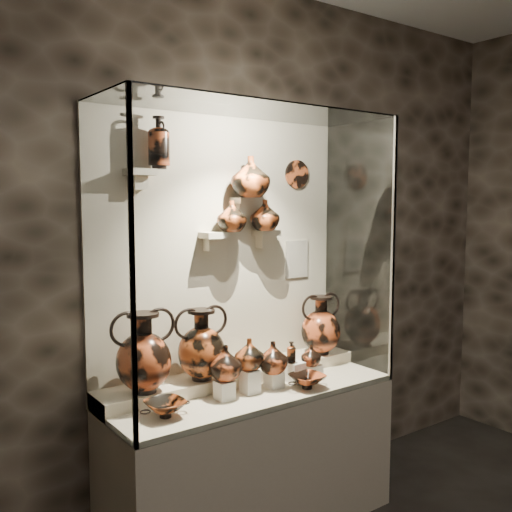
{
  "coord_description": "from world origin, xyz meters",
  "views": [
    {
      "loc": [
        -1.84,
        -0.39,
        1.91
      ],
      "look_at": [
        0.07,
        2.23,
        1.58
      ],
      "focal_mm": 40.0,
      "sensor_mm": 36.0,
      "label": 1
    }
  ],
  "objects_px": {
    "jug_c": "(273,357)",
    "ovoid_vase_c": "(265,215)",
    "ovoid_vase_a": "(232,216)",
    "amphora_left": "(144,352)",
    "amphora_right": "(321,325)",
    "amphora_mid": "(201,344)",
    "jug_a": "(225,363)",
    "kylix_right": "(307,380)",
    "lekythos_small": "(291,351)",
    "kylix_left": "(165,407)",
    "jug_e": "(311,355)",
    "lekythos_tall": "(159,139)",
    "ovoid_vase_b": "(250,177)",
    "jug_b": "(249,354)"
  },
  "relations": [
    {
      "from": "amphora_right",
      "to": "lekythos_tall",
      "type": "distance_m",
      "value": 1.58
    },
    {
      "from": "kylix_left",
      "to": "jug_c",
      "type": "bearing_deg",
      "value": -8.85
    },
    {
      "from": "kylix_right",
      "to": "ovoid_vase_c",
      "type": "height_order",
      "value": "ovoid_vase_c"
    },
    {
      "from": "jug_c",
      "to": "jug_b",
      "type": "bearing_deg",
      "value": 151.14
    },
    {
      "from": "amphora_mid",
      "to": "ovoid_vase_a",
      "type": "distance_m",
      "value": 0.76
    },
    {
      "from": "jug_a",
      "to": "ovoid_vase_c",
      "type": "bearing_deg",
      "value": 15.23
    },
    {
      "from": "kylix_left",
      "to": "jug_a",
      "type": "bearing_deg",
      "value": -2.95
    },
    {
      "from": "amphora_mid",
      "to": "jug_c",
      "type": "relative_size",
      "value": 2.2
    },
    {
      "from": "jug_c",
      "to": "ovoid_vase_a",
      "type": "xyz_separation_m",
      "value": [
        -0.1,
        0.27,
        0.8
      ]
    },
    {
      "from": "amphora_left",
      "to": "amphora_right",
      "type": "height_order",
      "value": "amphora_left"
    },
    {
      "from": "amphora_left",
      "to": "jug_e",
      "type": "height_order",
      "value": "amphora_left"
    },
    {
      "from": "kylix_left",
      "to": "ovoid_vase_c",
      "type": "distance_m",
      "value": 1.29
    },
    {
      "from": "amphora_left",
      "to": "kylix_left",
      "type": "relative_size",
      "value": 1.67
    },
    {
      "from": "kylix_right",
      "to": "ovoid_vase_c",
      "type": "xyz_separation_m",
      "value": [
        -0.02,
        0.38,
        0.93
      ]
    },
    {
      "from": "amphora_left",
      "to": "kylix_right",
      "type": "relative_size",
      "value": 1.69
    },
    {
      "from": "lekythos_small",
      "to": "kylix_right",
      "type": "bearing_deg",
      "value": -86.36
    },
    {
      "from": "ovoid_vase_a",
      "to": "ovoid_vase_c",
      "type": "height_order",
      "value": "ovoid_vase_c"
    },
    {
      "from": "kylix_right",
      "to": "lekythos_tall",
      "type": "distance_m",
      "value": 1.57
    },
    {
      "from": "amphora_mid",
      "to": "kylix_right",
      "type": "relative_size",
      "value": 1.6
    },
    {
      "from": "jug_e",
      "to": "amphora_left",
      "type": "bearing_deg",
      "value": -169.52
    },
    {
      "from": "lekythos_small",
      "to": "ovoid_vase_b",
      "type": "distance_m",
      "value": 1.05
    },
    {
      "from": "amphora_mid",
      "to": "ovoid_vase_c",
      "type": "xyz_separation_m",
      "value": [
        0.5,
        0.07,
        0.71
      ]
    },
    {
      "from": "amphora_mid",
      "to": "jug_b",
      "type": "bearing_deg",
      "value": -34.71
    },
    {
      "from": "amphora_left",
      "to": "jug_c",
      "type": "relative_size",
      "value": 2.34
    },
    {
      "from": "kylix_left",
      "to": "lekythos_tall",
      "type": "relative_size",
      "value": 0.82
    },
    {
      "from": "amphora_right",
      "to": "ovoid_vase_c",
      "type": "height_order",
      "value": "ovoid_vase_c"
    },
    {
      "from": "lekythos_tall",
      "to": "ovoid_vase_a",
      "type": "relative_size",
      "value": 1.71
    },
    {
      "from": "jug_c",
      "to": "ovoid_vase_c",
      "type": "height_order",
      "value": "ovoid_vase_c"
    },
    {
      "from": "jug_a",
      "to": "ovoid_vase_c",
      "type": "distance_m",
      "value": 0.93
    },
    {
      "from": "ovoid_vase_c",
      "to": "ovoid_vase_a",
      "type": "bearing_deg",
      "value": 163.79
    },
    {
      "from": "lekythos_tall",
      "to": "ovoid_vase_b",
      "type": "relative_size",
      "value": 1.29
    },
    {
      "from": "lekythos_small",
      "to": "kylix_left",
      "type": "bearing_deg",
      "value": -179.6
    },
    {
      "from": "jug_b",
      "to": "ovoid_vase_c",
      "type": "distance_m",
      "value": 0.85
    },
    {
      "from": "kylix_left",
      "to": "ovoid_vase_a",
      "type": "relative_size",
      "value": 1.4
    },
    {
      "from": "lekythos_small",
      "to": "kylix_right",
      "type": "distance_m",
      "value": 0.19
    },
    {
      "from": "lekythos_tall",
      "to": "ovoid_vase_a",
      "type": "height_order",
      "value": "lekythos_tall"
    },
    {
      "from": "kylix_left",
      "to": "lekythos_tall",
      "type": "height_order",
      "value": "lekythos_tall"
    },
    {
      "from": "amphora_right",
      "to": "kylix_right",
      "type": "distance_m",
      "value": 0.55
    },
    {
      "from": "kylix_left",
      "to": "ovoid_vase_b",
      "type": "bearing_deg",
      "value": 9.27
    },
    {
      "from": "amphora_right",
      "to": "ovoid_vase_a",
      "type": "distance_m",
      "value": 0.97
    },
    {
      "from": "amphora_left",
      "to": "amphora_right",
      "type": "distance_m",
      "value": 1.26
    },
    {
      "from": "amphora_mid",
      "to": "ovoid_vase_b",
      "type": "bearing_deg",
      "value": 10.08
    },
    {
      "from": "jug_a",
      "to": "jug_e",
      "type": "relative_size",
      "value": 1.5
    },
    {
      "from": "jug_a",
      "to": "jug_c",
      "type": "relative_size",
      "value": 1.04
    },
    {
      "from": "amphora_mid",
      "to": "kylix_left",
      "type": "bearing_deg",
      "value": -143.79
    },
    {
      "from": "amphora_mid",
      "to": "jug_a",
      "type": "xyz_separation_m",
      "value": [
        0.05,
        -0.16,
        -0.08
      ]
    },
    {
      "from": "jug_a",
      "to": "ovoid_vase_a",
      "type": "height_order",
      "value": "ovoid_vase_a"
    },
    {
      "from": "ovoid_vase_c",
      "to": "lekythos_small",
      "type": "bearing_deg",
      "value": -104.8
    },
    {
      "from": "jug_c",
      "to": "lekythos_small",
      "type": "bearing_deg",
      "value": -14.06
    },
    {
      "from": "jug_c",
      "to": "ovoid_vase_a",
      "type": "distance_m",
      "value": 0.85
    }
  ]
}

